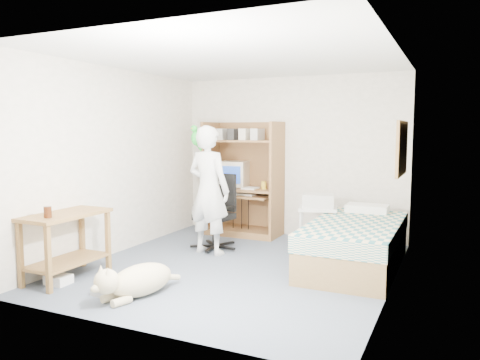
{
  "coord_description": "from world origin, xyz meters",
  "views": [
    {
      "loc": [
        2.37,
        -5.04,
        1.66
      ],
      "look_at": [
        -0.06,
        0.21,
        1.05
      ],
      "focal_mm": 35.0,
      "sensor_mm": 36.0,
      "label": 1
    }
  ],
  "objects": [
    {
      "name": "printer",
      "position": [
        0.67,
        1.18,
        0.71
      ],
      "size": [
        0.48,
        0.41,
        0.18
      ],
      "primitive_type": "cube",
      "rotation": [
        0.0,
        0.0,
        0.24
      ],
      "color": "#B5B5B0",
      "rests_on": "printer_cart"
    },
    {
      "name": "bed",
      "position": [
        1.3,
        0.62,
        0.29
      ],
      "size": [
        1.02,
        2.02,
        0.66
      ],
      "color": "brown",
      "rests_on": "floor"
    },
    {
      "name": "wall_back",
      "position": [
        0.0,
        2.0,
        1.25
      ],
      "size": [
        3.6,
        0.02,
        2.5
      ],
      "primitive_type": "cube",
      "color": "beige",
      "rests_on": "floor"
    },
    {
      "name": "drink_glass",
      "position": [
        -1.5,
        -1.49,
        0.81
      ],
      "size": [
        0.08,
        0.08,
        0.12
      ],
      "primitive_type": "cylinder",
      "color": "#3C1A09",
      "rests_on": "side_desk"
    },
    {
      "name": "computer_hutch",
      "position": [
        -0.7,
        1.74,
        0.82
      ],
      "size": [
        1.2,
        0.63,
        1.8
      ],
      "color": "brown",
      "rests_on": "floor"
    },
    {
      "name": "side_desk",
      "position": [
        -1.55,
        -1.2,
        0.49
      ],
      "size": [
        0.5,
        1.0,
        0.75
      ],
      "color": "brown",
      "rests_on": "floor"
    },
    {
      "name": "floor",
      "position": [
        0.0,
        0.0,
        0.0
      ],
      "size": [
        4.0,
        4.0,
        0.0
      ],
      "primitive_type": "plane",
      "color": "#4E566A",
      "rests_on": "ground"
    },
    {
      "name": "ceiling",
      "position": [
        0.0,
        0.0,
        2.5
      ],
      "size": [
        3.6,
        4.0,
        0.02
      ],
      "primitive_type": "cube",
      "color": "white",
      "rests_on": "wall_back"
    },
    {
      "name": "floor_box_b",
      "position": [
        -0.83,
        -1.43,
        0.04
      ],
      "size": [
        0.21,
        0.24,
        0.08
      ],
      "primitive_type": "cube",
      "rotation": [
        0.0,
        0.0,
        -0.12
      ],
      "color": "#B3B3AE",
      "rests_on": "floor"
    },
    {
      "name": "keyboard",
      "position": [
        -0.67,
        1.58,
        0.67
      ],
      "size": [
        0.46,
        0.2,
        0.03
      ],
      "primitive_type": "cube",
      "rotation": [
        0.0,
        0.0,
        -0.09
      ],
      "color": "beige",
      "rests_on": "computer_hutch"
    },
    {
      "name": "person",
      "position": [
        -0.63,
        0.44,
        0.87
      ],
      "size": [
        0.69,
        0.5,
        1.73
      ],
      "primitive_type": "imported",
      "rotation": [
        0.0,
        0.0,
        2.99
      ],
      "color": "silver",
      "rests_on": "floor"
    },
    {
      "name": "printer_cart",
      "position": [
        0.67,
        1.18,
        0.41
      ],
      "size": [
        0.6,
        0.52,
        0.62
      ],
      "rotation": [
        0.0,
        0.0,
        0.24
      ],
      "color": "silver",
      "rests_on": "floor"
    },
    {
      "name": "corkboard",
      "position": [
        1.77,
        0.9,
        1.45
      ],
      "size": [
        0.04,
        0.94,
        0.66
      ],
      "color": "olive",
      "rests_on": "wall_right"
    },
    {
      "name": "parrot",
      "position": [
        -0.83,
        0.45,
        1.58
      ],
      "size": [
        0.13,
        0.22,
        0.35
      ],
      "rotation": [
        0.0,
        0.0,
        -0.15
      ],
      "color": "#12821D",
      "rests_on": "person"
    },
    {
      "name": "wall_left",
      "position": [
        -1.8,
        0.0,
        1.25
      ],
      "size": [
        0.02,
        4.0,
        2.5
      ],
      "primitive_type": "cube",
      "color": "beige",
      "rests_on": "floor"
    },
    {
      "name": "crt_monitor",
      "position": [
        -0.88,
        1.75,
        0.97
      ],
      "size": [
        0.49,
        0.5,
        0.4
      ],
      "rotation": [
        0.0,
        0.0,
        0.16
      ],
      "color": "beige",
      "rests_on": "computer_hutch"
    },
    {
      "name": "floor_box_a",
      "position": [
        -1.5,
        -1.39,
        0.05
      ],
      "size": [
        0.25,
        0.2,
        0.1
      ],
      "primitive_type": "cube",
      "rotation": [
        0.0,
        0.0,
        0.0
      ],
      "color": "white",
      "rests_on": "floor"
    },
    {
      "name": "office_chair",
      "position": [
        -0.67,
        0.75,
        0.37
      ],
      "size": [
        0.59,
        0.59,
        1.04
      ],
      "rotation": [
        0.0,
        0.0,
        -0.15
      ],
      "color": "black",
      "rests_on": "floor"
    },
    {
      "name": "wall_right",
      "position": [
        1.8,
        0.0,
        1.25
      ],
      "size": [
        0.02,
        4.0,
        2.5
      ],
      "primitive_type": "cube",
      "color": "beige",
      "rests_on": "floor"
    },
    {
      "name": "pencil_cup",
      "position": [
        -0.32,
        1.65,
        0.82
      ],
      "size": [
        0.08,
        0.08,
        0.12
      ],
      "primitive_type": "cylinder",
      "color": "gold",
      "rests_on": "computer_hutch"
    },
    {
      "name": "dog",
      "position": [
        -0.48,
        -1.35,
        0.17
      ],
      "size": [
        0.54,
        1.03,
        0.4
      ],
      "rotation": [
        0.0,
        0.0,
        -0.3
      ],
      "color": "beige",
      "rests_on": "floor"
    }
  ]
}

